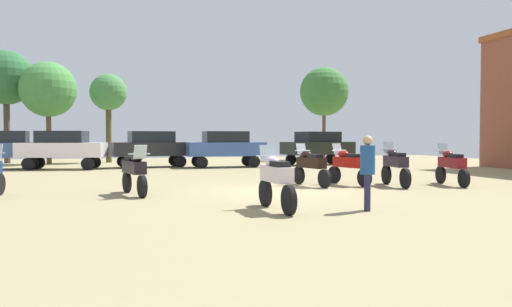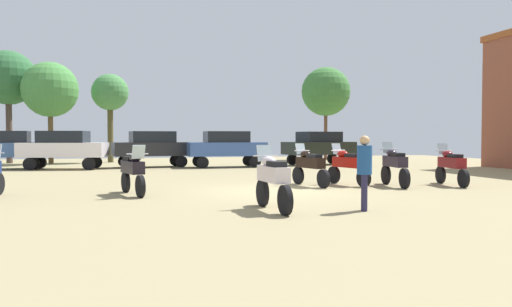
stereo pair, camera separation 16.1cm
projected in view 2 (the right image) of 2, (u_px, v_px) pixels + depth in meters
name	position (u px, v px, depth m)	size (l,w,h in m)	color
ground_plane	(278.00, 192.00, 15.38)	(44.00, 52.00, 0.02)	#978960
motorcycle_1	(273.00, 179.00, 11.36)	(0.62, 2.14, 1.49)	black
motorcycle_2	(348.00, 165.00, 17.34)	(0.79, 2.19, 1.46)	black
motorcycle_3	(451.00, 165.00, 17.22)	(0.68, 2.24, 1.45)	black
motorcycle_4	(133.00, 170.00, 14.39)	(0.79, 2.10, 1.46)	black
motorcycle_5	(394.00, 165.00, 16.92)	(0.65, 2.26, 1.51)	black
motorcycle_7	(310.00, 165.00, 17.02)	(0.74, 2.18, 1.46)	black
car_1	(5.00, 147.00, 25.90)	(4.37, 1.98, 2.00)	black
car_2	(152.00, 146.00, 27.63)	(4.51, 2.40, 2.00)	black
car_3	(319.00, 145.00, 29.88)	(4.58, 2.65, 2.00)	black
car_4	(226.00, 146.00, 27.62)	(4.35, 1.93, 2.00)	black
car_5	(64.00, 147.00, 25.88)	(4.55, 2.53, 2.00)	black
person_1	(364.00, 167.00, 11.29)	(0.45, 0.45, 1.72)	#272444
tree_1	(50.00, 90.00, 30.95)	(3.43, 3.43, 6.37)	brown
tree_4	(8.00, 78.00, 31.67)	(3.46, 3.46, 7.20)	#4F3D36
tree_5	(110.00, 94.00, 32.76)	(2.41, 2.41, 5.85)	#4C4625
tree_6	(326.00, 92.00, 36.36)	(3.57, 3.57, 6.80)	brown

